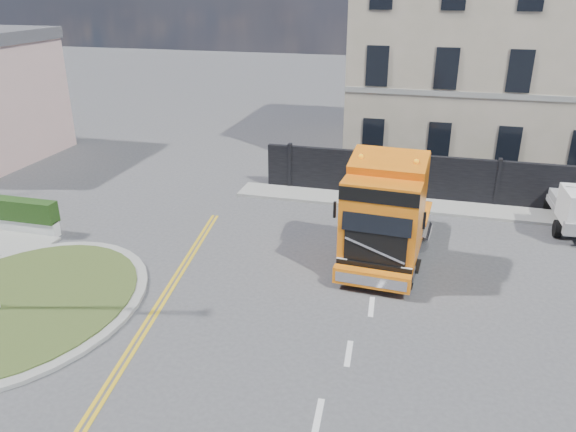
# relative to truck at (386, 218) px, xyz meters

# --- Properties ---
(ground) EXTENTS (120.00, 120.00, 0.00)m
(ground) POSITION_rel_truck_xyz_m (-2.97, -2.45, -1.69)
(ground) COLOR #424244
(ground) RESTS_ON ground
(traffic_island) EXTENTS (6.80, 6.80, 0.17)m
(traffic_island) POSITION_rel_truck_xyz_m (-9.97, -5.45, -1.61)
(traffic_island) COLOR gray
(traffic_island) RESTS_ON ground
(hoarding_fence) EXTENTS (18.80, 0.25, 2.00)m
(hoarding_fence) POSITION_rel_truck_xyz_m (3.58, 6.55, -0.69)
(hoarding_fence) COLOR black
(hoarding_fence) RESTS_ON ground
(georgian_building) EXTENTS (12.30, 10.30, 12.80)m
(georgian_building) POSITION_rel_truck_xyz_m (3.03, 14.05, 4.08)
(georgian_building) COLOR #BDAC96
(georgian_building) RESTS_ON ground
(pavement_far) EXTENTS (20.00, 1.60, 0.12)m
(pavement_far) POSITION_rel_truck_xyz_m (3.03, 5.65, -1.63)
(pavement_far) COLOR gray
(pavement_far) RESTS_ON ground
(truck) EXTENTS (2.74, 6.45, 3.78)m
(truck) POSITION_rel_truck_xyz_m (0.00, 0.00, 0.00)
(truck) COLOR black
(truck) RESTS_ON ground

